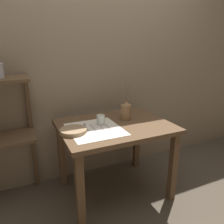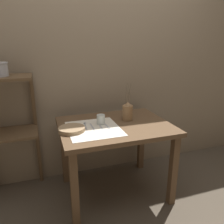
% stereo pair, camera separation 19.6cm
% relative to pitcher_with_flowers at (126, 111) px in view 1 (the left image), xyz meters
% --- Properties ---
extents(ground_plane, '(12.00, 12.00, 0.00)m').
position_rel_pitcher_with_flowers_xyz_m(ground_plane, '(-0.16, -0.07, -0.81)').
color(ground_plane, brown).
extents(stone_wall_back, '(7.00, 0.06, 2.40)m').
position_rel_pitcher_with_flowers_xyz_m(stone_wall_back, '(-0.16, 0.43, 0.39)').
color(stone_wall_back, gray).
rests_on(stone_wall_back, ground_plane).
extents(wooden_table, '(1.01, 0.78, 0.72)m').
position_rel_pitcher_with_flowers_xyz_m(wooden_table, '(-0.16, -0.07, -0.19)').
color(wooden_table, brown).
rests_on(wooden_table, ground_plane).
extents(wooden_shelf_unit, '(0.48, 0.35, 1.17)m').
position_rel_pitcher_with_flowers_xyz_m(wooden_shelf_unit, '(-1.08, 0.24, 0.00)').
color(wooden_shelf_unit, brown).
rests_on(wooden_shelf_unit, ground_plane).
extents(linen_cloth, '(0.45, 0.48, 0.00)m').
position_rel_pitcher_with_flowers_xyz_m(linen_cloth, '(-0.37, -0.12, -0.08)').
color(linen_cloth, silver).
rests_on(linen_cloth, wooden_table).
extents(pitcher_with_flowers, '(0.10, 0.10, 0.36)m').
position_rel_pitcher_with_flowers_xyz_m(pitcher_with_flowers, '(0.00, 0.00, 0.00)').
color(pitcher_with_flowers, olive).
rests_on(pitcher_with_flowers, wooden_table).
extents(wooden_bowl, '(0.22, 0.22, 0.04)m').
position_rel_pitcher_with_flowers_xyz_m(wooden_bowl, '(-0.56, -0.12, -0.07)').
color(wooden_bowl, '#9E7F5B').
rests_on(wooden_bowl, wooden_table).
extents(glass_tumbler_near, '(0.08, 0.08, 0.09)m').
position_rel_pitcher_with_flowers_xyz_m(glass_tumbler_near, '(-0.28, -0.04, -0.04)').
color(glass_tumbler_near, silver).
rests_on(glass_tumbler_near, wooden_table).
extents(fork_outer, '(0.03, 0.16, 0.00)m').
position_rel_pitcher_with_flowers_xyz_m(fork_outer, '(-0.49, -0.07, -0.08)').
color(fork_outer, '#A8A8AD').
rests_on(fork_outer, wooden_table).
extents(spoon_inner, '(0.04, 0.18, 0.02)m').
position_rel_pitcher_with_flowers_xyz_m(spoon_inner, '(-0.42, -0.02, -0.08)').
color(spoon_inner, '#A8A8AD').
rests_on(spoon_inner, wooden_table).
extents(knife_center, '(0.01, 0.16, 0.00)m').
position_rel_pitcher_with_flowers_xyz_m(knife_center, '(-0.37, -0.09, -0.08)').
color(knife_center, '#A8A8AD').
rests_on(knife_center, wooden_table).
extents(fork_inner, '(0.02, 0.16, 0.00)m').
position_rel_pitcher_with_flowers_xyz_m(fork_inner, '(-0.30, -0.09, -0.08)').
color(fork_inner, '#A8A8AD').
rests_on(fork_inner, wooden_table).
extents(spoon_outer, '(0.03, 0.18, 0.02)m').
position_rel_pitcher_with_flowers_xyz_m(spoon_outer, '(-0.25, -0.03, -0.08)').
color(spoon_outer, '#A8A8AD').
rests_on(spoon_outer, wooden_table).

